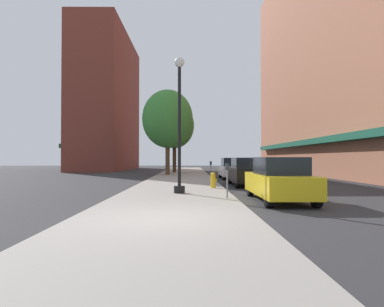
% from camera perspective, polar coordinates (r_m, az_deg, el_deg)
% --- Properties ---
extents(ground_plane, '(90.00, 90.00, 0.00)m').
position_cam_1_polar(ground_plane, '(26.17, 6.97, -4.42)').
color(ground_plane, '#2D2D30').
extents(sidewalk_slab, '(4.80, 50.00, 0.12)m').
position_cam_1_polar(sidewalk_slab, '(26.95, -1.79, -4.20)').
color(sidewalk_slab, gray).
rests_on(sidewalk_slab, ground).
extents(building_right_brick, '(6.80, 40.00, 25.69)m').
position_cam_1_polar(building_right_brick, '(35.01, 25.08, 17.86)').
color(building_right_brick, '#9E6047').
rests_on(building_right_brick, ground).
extents(building_far_background, '(6.80, 18.00, 18.99)m').
position_cam_1_polar(building_far_background, '(47.04, -14.95, 8.75)').
color(building_far_background, brown).
rests_on(building_far_background, ground).
extents(lamppost, '(0.48, 0.48, 5.90)m').
position_cam_1_polar(lamppost, '(13.74, -2.29, 5.73)').
color(lamppost, black).
rests_on(lamppost, sidewalk_slab).
extents(fire_hydrant, '(0.33, 0.26, 0.79)m').
position_cam_1_polar(fire_hydrant, '(16.16, 3.84, -4.78)').
color(fire_hydrant, gold).
rests_on(fire_hydrant, sidewalk_slab).
extents(parking_meter_near, '(0.14, 0.09, 1.31)m').
position_cam_1_polar(parking_meter_near, '(21.11, 3.42, -2.70)').
color(parking_meter_near, slate).
rests_on(parking_meter_near, sidewalk_slab).
extents(parking_meter_far, '(0.14, 0.09, 1.31)m').
position_cam_1_polar(parking_meter_far, '(12.02, 6.36, -4.07)').
color(parking_meter_far, slate).
rests_on(parking_meter_far, sidewalk_slab).
extents(tree_near, '(4.67, 4.67, 7.84)m').
position_cam_1_polar(tree_near, '(29.39, -4.43, 6.24)').
color(tree_near, '#4C3823').
rests_on(tree_near, sidewalk_slab).
extents(tree_mid, '(4.25, 4.25, 7.49)m').
position_cam_1_polar(tree_mid, '(34.23, -3.19, 5.02)').
color(tree_mid, '#422D1E').
rests_on(tree_mid, sidewalk_slab).
extents(car_yellow, '(1.80, 4.30, 1.66)m').
position_cam_1_polar(car_yellow, '(12.36, 15.44, -4.61)').
color(car_yellow, black).
rests_on(car_yellow, ground).
extents(car_black, '(1.80, 4.30, 1.66)m').
position_cam_1_polar(car_black, '(18.92, 9.83, -3.32)').
color(car_black, black).
rests_on(car_black, ground).
extents(car_white, '(1.80, 4.30, 1.66)m').
position_cam_1_polar(car_white, '(25.25, 7.23, -2.72)').
color(car_white, black).
rests_on(car_white, ground).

